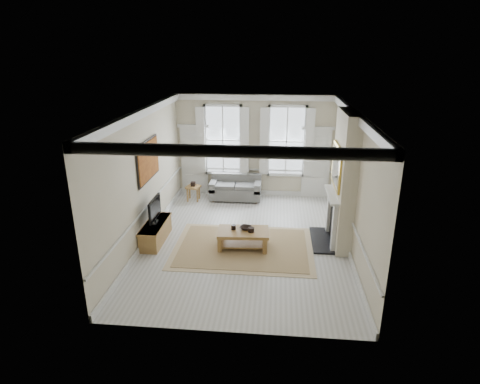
# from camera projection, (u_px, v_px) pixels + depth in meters

# --- Properties ---
(floor) EXTENTS (7.20, 7.20, 0.00)m
(floor) POSITION_uv_depth(u_px,v_px,m) (246.00, 241.00, 10.53)
(floor) COLOR #B7B5AD
(floor) RESTS_ON ground
(ceiling) EXTENTS (7.20, 7.20, 0.00)m
(ceiling) POSITION_uv_depth(u_px,v_px,m) (246.00, 111.00, 9.38)
(ceiling) COLOR white
(ceiling) RESTS_ON back_wall
(back_wall) EXTENTS (5.20, 0.00, 5.20)m
(back_wall) POSITION_uv_depth(u_px,v_px,m) (255.00, 146.00, 13.33)
(back_wall) COLOR beige
(back_wall) RESTS_ON floor
(left_wall) EXTENTS (0.00, 7.20, 7.20)m
(left_wall) POSITION_uv_depth(u_px,v_px,m) (144.00, 177.00, 10.19)
(left_wall) COLOR beige
(left_wall) RESTS_ON floor
(right_wall) EXTENTS (0.00, 7.20, 7.20)m
(right_wall) POSITION_uv_depth(u_px,v_px,m) (353.00, 183.00, 9.73)
(right_wall) COLOR beige
(right_wall) RESTS_ON floor
(window_left) EXTENTS (1.26, 0.20, 2.20)m
(window_left) POSITION_uv_depth(u_px,v_px,m) (223.00, 140.00, 13.31)
(window_left) COLOR #B2BCC6
(window_left) RESTS_ON back_wall
(window_right) EXTENTS (1.26, 0.20, 2.20)m
(window_right) POSITION_uv_depth(u_px,v_px,m) (287.00, 141.00, 13.12)
(window_right) COLOR #B2BCC6
(window_right) RESTS_ON back_wall
(door_left) EXTENTS (0.90, 0.08, 2.30)m
(door_left) POSITION_uv_depth(u_px,v_px,m) (194.00, 161.00, 13.66)
(door_left) COLOR silver
(door_left) RESTS_ON floor
(door_right) EXTENTS (0.90, 0.08, 2.30)m
(door_right) POSITION_uv_depth(u_px,v_px,m) (316.00, 164.00, 13.29)
(door_right) COLOR silver
(door_right) RESTS_ON floor
(painting) EXTENTS (0.05, 1.66, 1.06)m
(painting) POSITION_uv_depth(u_px,v_px,m) (148.00, 160.00, 10.35)
(painting) COLOR #A55C1C
(painting) RESTS_ON left_wall
(chimney_breast) EXTENTS (0.35, 1.70, 3.38)m
(chimney_breast) POSITION_uv_depth(u_px,v_px,m) (344.00, 180.00, 9.93)
(chimney_breast) COLOR beige
(chimney_breast) RESTS_ON floor
(hearth) EXTENTS (0.55, 1.50, 0.05)m
(hearth) POSITION_uv_depth(u_px,v_px,m) (322.00, 240.00, 10.53)
(hearth) COLOR black
(hearth) RESTS_ON floor
(fireplace) EXTENTS (0.21, 1.45, 1.33)m
(fireplace) POSITION_uv_depth(u_px,v_px,m) (332.00, 216.00, 10.28)
(fireplace) COLOR silver
(fireplace) RESTS_ON floor
(mirror) EXTENTS (0.06, 1.26, 1.06)m
(mirror) POSITION_uv_depth(u_px,v_px,m) (336.00, 166.00, 9.83)
(mirror) COLOR gold
(mirror) RESTS_ON chimney_breast
(sofa) EXTENTS (1.67, 0.81, 0.82)m
(sofa) POSITION_uv_depth(u_px,v_px,m) (236.00, 189.00, 13.38)
(sofa) COLOR slate
(sofa) RESTS_ON floor
(side_table) EXTENTS (0.50, 0.50, 0.50)m
(side_table) POSITION_uv_depth(u_px,v_px,m) (193.00, 189.00, 13.23)
(side_table) COLOR brown
(side_table) RESTS_ON floor
(rug) EXTENTS (3.50, 2.60, 0.02)m
(rug) POSITION_uv_depth(u_px,v_px,m) (243.00, 247.00, 10.18)
(rug) COLOR olive
(rug) RESTS_ON floor
(coffee_table) EXTENTS (1.31, 0.81, 0.48)m
(coffee_table) POSITION_uv_depth(u_px,v_px,m) (243.00, 234.00, 10.05)
(coffee_table) COLOR brown
(coffee_table) RESTS_ON rug
(ceramic_pot_a) EXTENTS (0.12, 0.12, 0.12)m
(ceramic_pot_a) POSITION_uv_depth(u_px,v_px,m) (234.00, 227.00, 10.07)
(ceramic_pot_a) COLOR black
(ceramic_pot_a) RESTS_ON coffee_table
(ceramic_pot_b) EXTENTS (0.16, 0.16, 0.11)m
(ceramic_pot_b) POSITION_uv_depth(u_px,v_px,m) (251.00, 230.00, 9.94)
(ceramic_pot_b) COLOR black
(ceramic_pot_b) RESTS_ON coffee_table
(bowl) EXTENTS (0.36, 0.36, 0.07)m
(bowl) POSITION_uv_depth(u_px,v_px,m) (246.00, 228.00, 10.10)
(bowl) COLOR black
(bowl) RESTS_ON coffee_table
(tv_stand) EXTENTS (0.47, 1.45, 0.52)m
(tv_stand) POSITION_uv_depth(u_px,v_px,m) (156.00, 232.00, 10.45)
(tv_stand) COLOR brown
(tv_stand) RESTS_ON floor
(tv) EXTENTS (0.08, 0.90, 0.68)m
(tv) POSITION_uv_depth(u_px,v_px,m) (155.00, 209.00, 10.23)
(tv) COLOR black
(tv) RESTS_ON tv_stand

